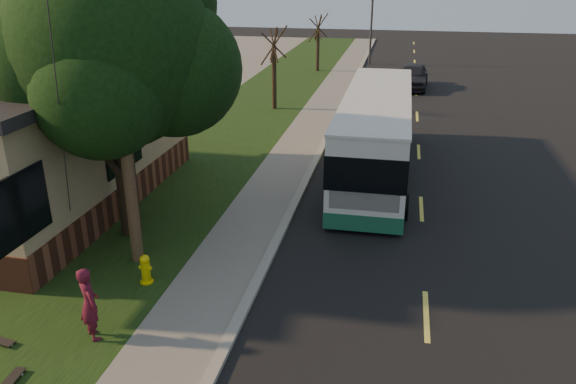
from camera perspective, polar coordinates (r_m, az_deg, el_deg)
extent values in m
plane|color=black|center=(13.37, -3.78, -10.52)|extent=(120.00, 120.00, 0.00)
cube|color=black|center=(22.07, 13.21, 2.44)|extent=(8.00, 80.00, 0.01)
cube|color=gray|center=(22.24, 2.88, 3.32)|extent=(0.25, 80.00, 0.12)
cube|color=slate|center=(22.41, 0.35, 3.43)|extent=(2.00, 80.00, 0.08)
cube|color=black|center=(23.30, -8.15, 3.93)|extent=(5.00, 80.00, 0.07)
cylinder|color=yellow|center=(14.02, -14.23, -7.90)|extent=(0.22, 0.22, 0.55)
sphere|color=yellow|center=(13.86, -14.37, -6.66)|extent=(0.24, 0.24, 0.24)
cylinder|color=yellow|center=(13.96, -14.28, -7.46)|extent=(0.30, 0.10, 0.10)
cylinder|color=yellow|center=(13.96, -14.28, -7.46)|extent=(0.10, 0.18, 0.10)
cylinder|color=yellow|center=(14.15, -14.14, -8.80)|extent=(0.32, 0.32, 0.04)
cylinder|color=#473321|center=(13.71, -16.81, 10.12)|extent=(0.30, 0.30, 9.00)
cylinder|color=#2D2D30|center=(13.41, -22.02, 5.81)|extent=(2.52, 3.21, 7.60)
cylinder|color=black|center=(16.04, -16.26, 2.53)|extent=(0.56, 0.56, 4.00)
sphere|color=black|center=(15.32, -17.56, 13.88)|extent=(5.20, 5.20, 5.20)
sphere|color=black|center=(15.34, -11.52, 12.18)|extent=(3.60, 3.60, 3.60)
sphere|color=black|center=(15.63, -22.09, 12.34)|extent=(3.80, 3.80, 3.80)
sphere|color=black|center=(14.20, -18.53, 9.49)|extent=(3.20, 3.20, 3.20)
sphere|color=black|center=(16.79, -17.29, 15.92)|extent=(3.40, 3.40, 3.40)
sphere|color=black|center=(15.91, -12.87, 18.23)|extent=(3.00, 3.00, 3.00)
cylinder|color=black|center=(30.09, -1.41, 11.55)|extent=(0.24, 0.24, 3.30)
cylinder|color=black|center=(29.83, -1.44, 14.67)|extent=(1.38, 0.57, 2.01)
cylinder|color=black|center=(29.83, -1.44, 14.67)|extent=(0.74, 1.21, 1.58)
cylinder|color=black|center=(29.83, -1.44, 14.67)|extent=(0.65, 1.05, 1.95)
cylinder|color=black|center=(29.83, -1.44, 14.67)|extent=(1.28, 0.53, 1.33)
cylinder|color=black|center=(29.83, -1.44, 14.67)|extent=(0.75, 1.21, 1.70)
cylinder|color=black|center=(41.67, 3.04, 14.26)|extent=(0.24, 0.24, 3.03)
cylinder|color=black|center=(41.50, 3.08, 16.33)|extent=(1.38, 0.57, 2.01)
cylinder|color=black|center=(41.50, 3.08, 16.33)|extent=(0.74, 1.21, 1.58)
cylinder|color=black|center=(41.50, 3.08, 16.33)|extent=(0.65, 1.05, 1.95)
cylinder|color=black|center=(41.50, 3.08, 16.33)|extent=(1.28, 0.53, 1.33)
cylinder|color=black|center=(41.50, 3.08, 16.33)|extent=(0.75, 1.21, 1.70)
cylinder|color=#2D2D30|center=(45.14, 8.44, 16.15)|extent=(0.16, 0.16, 5.50)
imported|color=black|center=(45.00, 8.57, 18.36)|extent=(0.18, 0.22, 1.10)
cube|color=silver|center=(20.67, 8.93, 6.29)|extent=(2.26, 10.85, 2.44)
cube|color=#1A5C3E|center=(21.04, 8.73, 2.97)|extent=(2.28, 10.87, 0.50)
cube|color=black|center=(20.62, 8.96, 6.78)|extent=(2.30, 10.89, 0.99)
cube|color=black|center=(15.59, 7.81, 0.58)|extent=(1.96, 0.06, 1.45)
cube|color=yellow|center=(15.20, 8.05, 4.88)|extent=(1.45, 0.06, 0.32)
cube|color=#FFF2CC|center=(16.03, 5.20, -2.71)|extent=(0.23, 0.04, 0.14)
cube|color=#FFF2CC|center=(15.97, 10.05, -3.08)|extent=(0.23, 0.04, 0.14)
cube|color=silver|center=(20.37, 9.13, 9.65)|extent=(2.31, 10.90, 0.08)
cylinder|color=black|center=(17.41, 4.26, -0.91)|extent=(0.25, 0.83, 0.83)
cylinder|color=black|center=(17.31, 11.69, -1.47)|extent=(0.25, 0.83, 0.83)
cylinder|color=black|center=(20.26, 5.39, 2.41)|extent=(0.25, 0.83, 0.83)
cylinder|color=black|center=(20.17, 11.78, 1.94)|extent=(0.25, 0.83, 0.83)
cylinder|color=black|center=(24.90, 6.66, 6.10)|extent=(0.25, 0.83, 0.83)
cylinder|color=black|center=(24.82, 11.88, 5.73)|extent=(0.25, 0.83, 0.83)
imported|color=#511023|center=(12.17, -19.54, -10.62)|extent=(0.69, 0.68, 1.60)
cube|color=black|center=(11.91, -26.52, -16.94)|extent=(0.28, 0.86, 0.02)
cylinder|color=silver|center=(12.12, -25.74, -16.28)|extent=(0.19, 0.07, 0.05)
cylinder|color=silver|center=(12.99, -26.53, -13.69)|extent=(0.08, 0.18, 0.05)
cube|color=black|center=(18.58, -23.90, -0.59)|extent=(1.49, 1.23, 1.19)
cube|color=black|center=(18.37, -24.20, 1.24)|extent=(1.55, 1.29, 0.08)
imported|color=black|center=(36.68, 12.52, 11.45)|extent=(2.13, 4.68, 1.56)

